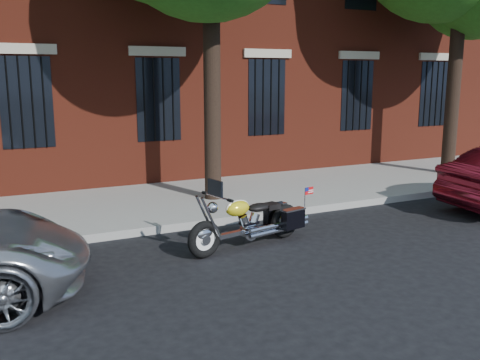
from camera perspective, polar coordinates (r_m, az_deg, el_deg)
name	(u,v)px	position (r m, az deg, el deg)	size (l,w,h in m)	color
ground	(254,245)	(9.02, 1.50, -6.94)	(120.00, 120.00, 0.00)	black
curb	(221,221)	(10.19, -2.09, -4.36)	(40.00, 0.16, 0.15)	gray
sidewalk	(186,200)	(11.88, -5.78, -2.16)	(40.00, 3.60, 0.15)	gray
motorcycle	(253,222)	(8.84, 1.38, -4.53)	(2.41, 0.99, 1.21)	black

